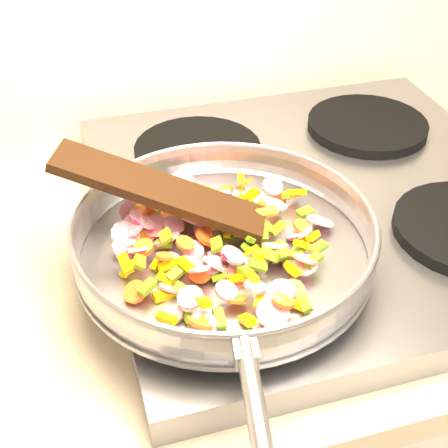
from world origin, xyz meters
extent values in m
cube|color=#939399|center=(-0.70, 1.67, 0.92)|extent=(0.60, 0.60, 0.04)
cylinder|color=black|center=(-0.84, 1.52, 0.95)|extent=(0.19, 0.19, 0.02)
cylinder|color=black|center=(-0.84, 1.81, 0.95)|extent=(0.19, 0.19, 0.02)
cylinder|color=black|center=(-0.56, 1.81, 0.95)|extent=(0.19, 0.19, 0.02)
cylinder|color=#9E9EA5|center=(-0.87, 1.55, 0.96)|extent=(0.34, 0.34, 0.01)
torus|color=#9E9EA5|center=(-0.87, 1.55, 0.99)|extent=(0.38, 0.38, 0.05)
torus|color=#9E9EA5|center=(-0.87, 1.55, 1.01)|extent=(0.35, 0.35, 0.01)
cylinder|color=#9E9EA5|center=(-0.92, 1.29, 1.00)|extent=(0.05, 0.19, 0.02)
cube|color=#9E9EA5|center=(-0.91, 1.38, 1.00)|extent=(0.03, 0.03, 0.02)
cube|color=#DDB104|center=(-0.87, 1.64, 0.98)|extent=(0.02, 0.02, 0.01)
cylinder|color=red|center=(-0.97, 1.56, 0.98)|extent=(0.04, 0.03, 0.02)
cube|color=#DDB104|center=(-0.79, 1.51, 0.99)|extent=(0.02, 0.01, 0.02)
cylinder|color=red|center=(-0.86, 1.64, 0.98)|extent=(0.05, 0.04, 0.04)
cylinder|color=red|center=(-0.80, 1.49, 0.98)|extent=(0.04, 0.04, 0.02)
cylinder|color=red|center=(-0.78, 1.55, 0.97)|extent=(0.05, 0.04, 0.02)
cylinder|color=red|center=(-0.92, 1.52, 0.98)|extent=(0.04, 0.04, 0.02)
cube|color=#DDB104|center=(-0.77, 1.54, 0.97)|extent=(0.02, 0.02, 0.01)
cube|color=#DDB104|center=(-0.91, 1.62, 0.97)|extent=(0.02, 0.02, 0.02)
cylinder|color=#FF591B|center=(-0.84, 1.67, 0.97)|extent=(0.03, 0.03, 0.01)
cylinder|color=red|center=(-0.95, 1.47, 0.97)|extent=(0.03, 0.04, 0.02)
cylinder|color=red|center=(-0.90, 1.60, 0.97)|extent=(0.04, 0.04, 0.03)
cylinder|color=red|center=(-0.80, 1.49, 0.98)|extent=(0.04, 0.04, 0.02)
cylinder|color=red|center=(-0.91, 1.51, 0.98)|extent=(0.03, 0.02, 0.02)
cylinder|color=#FF591B|center=(-0.79, 1.60, 0.98)|extent=(0.02, 0.02, 0.02)
cylinder|color=#FF591B|center=(-0.82, 1.46, 0.97)|extent=(0.03, 0.03, 0.02)
cylinder|color=red|center=(-0.88, 1.64, 0.98)|extent=(0.03, 0.04, 0.02)
cube|color=#DDB104|center=(-0.76, 1.61, 0.98)|extent=(0.02, 0.02, 0.02)
cylinder|color=#FF591B|center=(-0.88, 1.51, 0.97)|extent=(0.03, 0.03, 0.01)
cube|color=#DDB104|center=(-0.82, 1.49, 0.98)|extent=(0.02, 0.02, 0.02)
cube|color=#DDB104|center=(-0.85, 1.60, 0.97)|extent=(0.01, 0.03, 0.02)
cylinder|color=#FF591B|center=(-0.91, 1.52, 0.97)|extent=(0.03, 0.03, 0.02)
cube|color=#608C12|center=(-0.94, 1.57, 0.97)|extent=(0.02, 0.02, 0.01)
cylinder|color=#FF591B|center=(-0.82, 1.65, 0.98)|extent=(0.04, 0.03, 0.02)
cylinder|color=red|center=(-0.94, 1.60, 0.96)|extent=(0.03, 0.03, 0.02)
cube|color=#608C12|center=(-0.79, 1.49, 0.99)|extent=(0.02, 0.02, 0.01)
cube|color=#DDB104|center=(-0.87, 1.59, 0.97)|extent=(0.02, 0.02, 0.02)
cylinder|color=red|center=(-0.90, 1.52, 0.98)|extent=(0.03, 0.02, 0.02)
cube|color=#DDB104|center=(-0.82, 1.66, 0.98)|extent=(0.01, 0.03, 0.01)
cylinder|color=red|center=(-0.82, 1.53, 0.98)|extent=(0.03, 0.03, 0.02)
cube|color=#DDB104|center=(-0.83, 1.62, 0.98)|extent=(0.02, 0.02, 0.01)
cylinder|color=red|center=(-0.89, 1.52, 0.98)|extent=(0.04, 0.04, 0.03)
cylinder|color=red|center=(-0.97, 1.61, 0.98)|extent=(0.04, 0.05, 0.03)
cylinder|color=red|center=(-0.85, 1.52, 0.96)|extent=(0.03, 0.03, 0.02)
cylinder|color=#FF591B|center=(-0.95, 1.63, 0.97)|extent=(0.03, 0.03, 0.01)
cylinder|color=red|center=(-0.80, 1.50, 0.97)|extent=(0.03, 0.03, 0.02)
cylinder|color=#FF591B|center=(-0.92, 1.62, 0.97)|extent=(0.03, 0.03, 0.01)
cylinder|color=red|center=(-0.90, 1.47, 0.98)|extent=(0.03, 0.04, 0.02)
cylinder|color=red|center=(-0.95, 1.51, 0.97)|extent=(0.03, 0.03, 0.03)
cylinder|color=red|center=(-0.88, 1.50, 0.96)|extent=(0.04, 0.04, 0.02)
cylinder|color=red|center=(-0.81, 1.51, 0.97)|extent=(0.04, 0.04, 0.02)
cube|color=#608C12|center=(-0.82, 1.44, 0.97)|extent=(0.01, 0.02, 0.01)
cylinder|color=red|center=(-0.91, 1.56, 0.97)|extent=(0.03, 0.03, 0.02)
cylinder|color=red|center=(-0.94, 1.55, 0.96)|extent=(0.04, 0.04, 0.02)
cylinder|color=#FF591B|center=(-0.87, 1.66, 0.97)|extent=(0.04, 0.04, 0.02)
cylinder|color=#FF591B|center=(-0.95, 1.63, 0.98)|extent=(0.03, 0.03, 0.02)
cylinder|color=red|center=(-0.84, 1.46, 0.97)|extent=(0.04, 0.04, 0.01)
cube|color=#608C12|center=(-0.89, 1.51, 0.97)|extent=(0.02, 0.01, 0.01)
cube|color=#DDB104|center=(-0.92, 1.65, 0.98)|extent=(0.02, 0.02, 0.02)
cube|color=#DDB104|center=(-0.82, 1.44, 0.97)|extent=(0.02, 0.02, 0.02)
cylinder|color=red|center=(-0.95, 1.65, 0.97)|extent=(0.04, 0.04, 0.03)
cylinder|color=#FF591B|center=(-0.86, 1.43, 0.97)|extent=(0.02, 0.02, 0.01)
cylinder|color=#FF591B|center=(-0.99, 1.51, 0.97)|extent=(0.03, 0.04, 0.02)
cube|color=#608C12|center=(-0.94, 1.64, 0.97)|extent=(0.02, 0.02, 0.02)
cube|color=#608C12|center=(-0.82, 1.56, 0.97)|extent=(0.02, 0.02, 0.01)
cube|color=#DDB104|center=(-0.95, 1.52, 0.97)|extent=(0.02, 0.02, 0.01)
cube|color=#608C12|center=(-0.84, 1.55, 0.98)|extent=(0.01, 0.02, 0.01)
cylinder|color=red|center=(-0.85, 1.60, 0.98)|extent=(0.05, 0.04, 0.02)
cube|color=#DDB104|center=(-0.81, 1.58, 0.99)|extent=(0.03, 0.01, 0.01)
cube|color=#DDB104|center=(-0.88, 1.43, 0.97)|extent=(0.01, 0.02, 0.02)
cube|color=#DDB104|center=(-0.86, 1.53, 0.97)|extent=(0.02, 0.01, 0.01)
cube|color=#608C12|center=(-0.86, 1.58, 0.97)|extent=(0.02, 0.02, 0.02)
cube|color=#608C12|center=(-0.81, 1.49, 0.98)|extent=(0.01, 0.02, 0.02)
cylinder|color=#FF591B|center=(-0.96, 1.56, 0.98)|extent=(0.03, 0.03, 0.01)
cylinder|color=red|center=(-0.75, 1.56, 0.97)|extent=(0.04, 0.04, 0.02)
cylinder|color=red|center=(-0.94, 1.61, 0.97)|extent=(0.04, 0.04, 0.01)
cylinder|color=#FF591B|center=(-0.89, 1.58, 0.97)|extent=(0.02, 0.03, 0.02)
cube|color=#608C12|center=(-0.80, 1.51, 0.98)|extent=(0.03, 0.03, 0.01)
cube|color=#DDB104|center=(-0.78, 1.54, 0.97)|extent=(0.02, 0.02, 0.01)
cube|color=#608C12|center=(-0.78, 1.50, 0.99)|extent=(0.03, 0.02, 0.01)
cube|color=#DDB104|center=(-0.81, 1.64, 0.97)|extent=(0.02, 0.02, 0.02)
cube|color=#DDB104|center=(-0.99, 1.54, 0.98)|extent=(0.02, 0.03, 0.02)
cube|color=#DDB104|center=(-0.94, 1.50, 0.97)|extent=(0.02, 0.02, 0.01)
cube|color=#DDB104|center=(-0.85, 1.52, 0.98)|extent=(0.01, 0.02, 0.01)
cylinder|color=red|center=(-0.88, 1.59, 0.97)|extent=(0.04, 0.04, 0.02)
cube|color=#608C12|center=(-0.85, 1.56, 0.98)|extent=(0.03, 0.02, 0.02)
cube|color=#DDB104|center=(-0.92, 1.46, 0.98)|extent=(0.02, 0.03, 0.02)
cylinder|color=red|center=(-0.88, 1.54, 0.97)|extent=(0.04, 0.03, 0.02)
cube|color=#608C12|center=(-0.89, 1.67, 0.97)|extent=(0.01, 0.02, 0.01)
cylinder|color=#FF591B|center=(-0.89, 1.57, 0.97)|extent=(0.03, 0.04, 0.03)
cube|color=#DDB104|center=(-0.86, 1.46, 0.98)|extent=(0.02, 0.02, 0.02)
cylinder|color=red|center=(-0.89, 1.54, 0.96)|extent=(0.03, 0.03, 0.01)
cylinder|color=red|center=(-0.82, 1.52, 0.97)|extent=(0.05, 0.04, 0.03)
cube|color=#DDB104|center=(-0.99, 1.55, 0.97)|extent=(0.02, 0.02, 0.02)
cylinder|color=#FF591B|center=(-0.93, 1.64, 0.97)|extent=(0.03, 0.03, 0.01)
cylinder|color=#FF591B|center=(-0.96, 1.63, 0.98)|extent=(0.03, 0.03, 0.01)
cylinder|color=red|center=(-0.92, 1.61, 0.97)|extent=(0.03, 0.03, 0.02)
cylinder|color=red|center=(-0.96, 1.62, 0.97)|extent=(0.04, 0.04, 0.01)
cube|color=#DDB104|center=(-0.96, 1.46, 0.97)|extent=(0.02, 0.02, 0.01)
cylinder|color=#FF591B|center=(-0.76, 1.62, 0.98)|extent=(0.03, 0.03, 0.02)
cube|color=#DDB104|center=(-0.90, 1.63, 0.98)|extent=(0.02, 0.03, 0.01)
cylinder|color=red|center=(-0.93, 1.44, 0.97)|extent=(0.04, 0.03, 0.03)
cylinder|color=#FF591B|center=(-0.89, 1.52, 0.97)|extent=(0.04, 0.03, 0.02)
cylinder|color=red|center=(-0.96, 1.61, 0.98)|extent=(0.04, 0.05, 0.03)
cube|color=#608C12|center=(-0.87, 1.50, 0.98)|extent=(0.02, 0.02, 0.01)
cylinder|color=#FF591B|center=(-0.98, 1.51, 0.97)|extent=(0.03, 0.02, 0.02)
cube|color=#DDB104|center=(-0.93, 1.52, 0.99)|extent=(0.02, 0.02, 0.01)
cylinder|color=#FF591B|center=(-0.94, 1.54, 0.97)|extent=(0.04, 0.04, 0.01)
cube|color=#608C12|center=(-0.91, 1.45, 0.97)|extent=(0.01, 0.02, 0.01)
cylinder|color=red|center=(-0.94, 1.58, 0.98)|extent=(0.05, 0.04, 0.03)
cylinder|color=red|center=(-0.89, 1.68, 0.98)|extent=(0.04, 0.04, 0.02)
cube|color=#608C12|center=(-0.83, 1.51, 0.98)|extent=(0.02, 0.03, 0.01)
cylinder|color=red|center=(-0.79, 1.63, 0.99)|extent=(0.04, 0.04, 0.02)
cube|color=#DDB104|center=(-0.80, 1.62, 0.97)|extent=(0.03, 0.02, 0.01)
cube|color=#DDB104|center=(-0.87, 1.50, 0.97)|extent=(0.02, 0.01, 0.01)
cylinder|color=red|center=(-0.98, 1.58, 0.97)|extent=(0.04, 0.04, 0.02)
cylinder|color=red|center=(-0.87, 1.46, 0.99)|extent=(0.03, 0.03, 0.02)
cylinder|color=#FF591B|center=(-0.88, 1.59, 0.96)|extent=(0.03, 0.03, 0.01)
cube|color=#DDB104|center=(-0.95, 1.65, 0.97)|extent=(0.02, 0.01, 0.01)
cylinder|color=#FF591B|center=(-0.78, 1.63, 0.97)|extent=(0.02, 0.02, 0.01)
cube|color=#608C12|center=(-0.91, 1.67, 0.98)|extent=(0.02, 0.02, 0.02)
cube|color=#608C12|center=(-0.77, 1.62, 0.98)|extent=(0.02, 0.02, 0.01)
cube|color=#608C12|center=(-0.76, 1.58, 0.97)|extent=(0.02, 0.02, 0.01)
cube|color=#DDB104|center=(-0.90, 1.52, 0.97)|extent=(0.02, 0.02, 0.01)
cube|color=#608C12|center=(-0.94, 1.57, 0.99)|extent=(0.02, 0.02, 0.01)
cylinder|color=#FF591B|center=(-0.93, 1.44, 0.97)|extent=(0.04, 0.04, 0.02)
cube|color=#DDB104|center=(-0.90, 1.65, 0.98)|extent=(0.02, 0.01, 0.01)
cube|color=#608C12|center=(-0.92, 1.44, 0.97)|extent=(0.02, 0.02, 0.02)
cube|color=#608C12|center=(-0.85, 1.53, 0.97)|extent=(0.02, 0.03, 0.02)
cylinder|color=#FF591B|center=(-0.96, 1.60, 0.97)|extent=(0.04, 0.04, 0.02)
cylinder|color=#FF591B|center=(-0.92, 1.56, 0.98)|extent=(0.02, 0.02, 0.01)
cube|color=#DDB104|center=(-0.96, 1.61, 0.97)|extent=(0.02, 0.01, 0.01)
cube|color=#608C12|center=(-0.85, 1.50, 0.98)|extent=(0.02, 0.02, 0.02)
cube|color=#DDB104|center=(-0.86, 1.58, 0.97)|extent=(0.01, 0.02, 0.02)
cylinder|color=#FF591B|center=(-0.95, 1.54, 0.98)|extent=(0.03, 0.03, 0.01)
cylinder|color=red|center=(-0.98, 1.60, 0.98)|extent=(0.05, 0.05, 0.02)
cylinder|color=red|center=(-0.87, 1.52, 0.99)|extent=(0.04, 0.04, 0.02)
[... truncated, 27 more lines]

